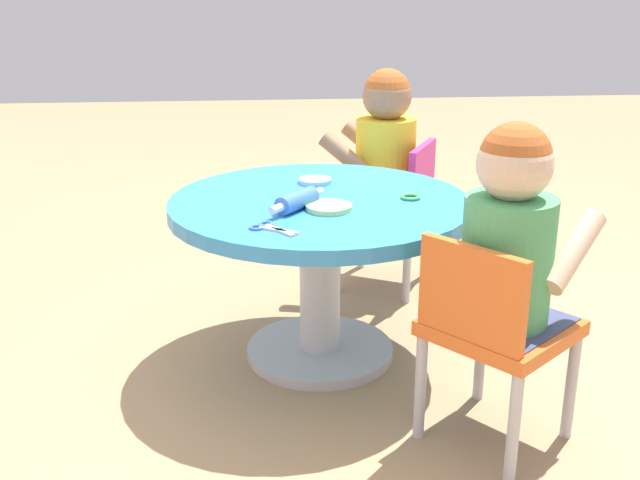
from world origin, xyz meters
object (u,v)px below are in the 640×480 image
at_px(child_chair_right, 393,206).
at_px(seated_child_left, 510,234).
at_px(child_chair_left, 493,329).
at_px(rolling_pin, 297,201).
at_px(seated_child_right, 384,143).
at_px(craft_table, 320,240).
at_px(craft_scissors, 269,228).

bearing_deg(child_chair_right, seated_child_left, -175.16).
height_order(child_chair_left, seated_child_left, seated_child_left).
distance_m(child_chair_right, rolling_pin, 0.76).
distance_m(child_chair_right, seated_child_right, 0.23).
height_order(craft_table, child_chair_left, child_chair_left).
bearing_deg(child_chair_right, child_chair_left, -177.01).
distance_m(craft_table, seated_child_left, 0.63).
bearing_deg(seated_child_left, seated_child_right, 6.75).
relative_size(child_chair_right, rolling_pin, 2.78).
height_order(child_chair_right, seated_child_right, seated_child_right).
distance_m(seated_child_left, child_chair_right, 1.02).
xyz_separation_m(craft_table, child_chair_left, (-0.49, -0.36, -0.06)).
height_order(seated_child_right, craft_scissors, seated_child_right).
relative_size(seated_child_left, craft_scissors, 3.80).
distance_m(seated_child_right, craft_scissors, 0.91).
distance_m(craft_table, child_chair_right, 0.61).
xyz_separation_m(child_chair_left, craft_scissors, (0.23, 0.51, 0.19)).
distance_m(craft_table, rolling_pin, 0.19).
bearing_deg(rolling_pin, craft_table, -36.29).
relative_size(craft_table, seated_child_left, 1.68).
height_order(seated_child_left, rolling_pin, seated_child_left).
relative_size(seated_child_left, rolling_pin, 2.64).
bearing_deg(craft_table, seated_child_right, -26.82).
height_order(seated_child_left, craft_scissors, seated_child_left).
distance_m(seated_child_right, rolling_pin, 0.73).
relative_size(child_chair_left, child_chair_right, 1.00).
relative_size(craft_table, seated_child_right, 1.68).
bearing_deg(craft_table, child_chair_right, -30.57).
relative_size(craft_table, craft_scissors, 6.38).
bearing_deg(craft_scissors, craft_table, -30.37).
xyz_separation_m(rolling_pin, craft_scissors, (-0.16, 0.08, -0.02)).
relative_size(craft_table, child_chair_right, 1.60).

